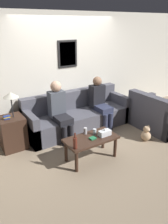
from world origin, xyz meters
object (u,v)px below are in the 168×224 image
at_px(couch_side, 157,116).
at_px(coffee_table, 91,141).
at_px(wine_bottle, 75,143).
at_px(drinking_glass, 95,132).
at_px(person_left, 59,109).
at_px(person_right, 100,101).
at_px(couch_main, 77,116).
at_px(teddy_bear, 146,134).

xyz_separation_m(couch_side, coffee_table, (-2.01, -0.20, 0.06)).
relative_size(wine_bottle, drinking_glass, 2.67).
relative_size(couch_side, person_left, 0.97).
height_order(couch_side, wine_bottle, couch_side).
xyz_separation_m(wine_bottle, drinking_glass, (0.55, 0.23, -0.05)).
bearing_deg(person_right, person_left, -178.81).
height_order(couch_main, drinking_glass, couch_main).
height_order(couch_main, coffee_table, couch_main).
xyz_separation_m(drinking_glass, person_left, (-0.24, 0.95, 0.19)).
bearing_deg(wine_bottle, drinking_glass, 22.60).
distance_m(wine_bottle, drinking_glass, 0.60).
xyz_separation_m(wine_bottle, person_right, (1.39, 1.20, 0.11)).
bearing_deg(wine_bottle, couch_side, 8.29).
bearing_deg(coffee_table, person_right, 47.41).
relative_size(drinking_glass, person_right, 0.09).
bearing_deg(couch_main, couch_side, -33.31).
xyz_separation_m(couch_side, drinking_glass, (-1.88, -0.12, 0.18)).
distance_m(couch_side, person_right, 1.39).
xyz_separation_m(couch_main, person_left, (-0.56, -0.20, 0.38)).
xyz_separation_m(couch_main, drinking_glass, (-0.32, -1.15, 0.19)).
distance_m(drinking_glass, person_left, 1.00).
height_order(drinking_glass, person_left, person_left).
height_order(couch_main, teddy_bear, couch_main).
bearing_deg(coffee_table, teddy_bear, -3.05).
height_order(couch_side, teddy_bear, couch_side).
xyz_separation_m(person_right, teddy_bear, (0.41, -1.12, -0.50)).
distance_m(person_left, person_right, 1.08).
height_order(couch_side, drinking_glass, couch_side).
bearing_deg(couch_side, person_left, 68.82).
height_order(couch_main, person_left, person_left).
relative_size(person_left, teddy_bear, 3.66).
xyz_separation_m(couch_side, person_right, (-1.05, 0.85, 0.34)).
bearing_deg(coffee_table, couch_main, 69.80).
xyz_separation_m(couch_side, wine_bottle, (-2.44, -0.35, 0.24)).
height_order(person_left, person_right, person_left).
distance_m(couch_side, wine_bottle, 2.47).
relative_size(couch_main, drinking_glass, 23.45).
xyz_separation_m(couch_side, person_left, (-2.13, 0.82, 0.37)).
distance_m(couch_main, couch_side, 1.87).
distance_m(person_right, teddy_bear, 1.30).
xyz_separation_m(coffee_table, teddy_bear, (1.38, -0.07, -0.22)).
distance_m(wine_bottle, person_left, 1.23).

